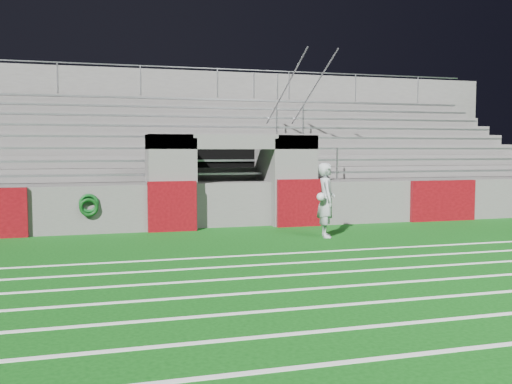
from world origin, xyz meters
name	(u,v)px	position (x,y,z in m)	size (l,w,h in m)	color
ground	(269,246)	(0.00, 0.00, 0.00)	(90.00, 90.00, 0.00)	#0B470E
field_markings	(374,302)	(0.00, -5.00, 0.01)	(28.00, 8.09, 0.01)	white
stadium_structure	(203,169)	(0.00, 7.97, 1.49)	(26.00, 8.48, 5.42)	#555351
goalkeeper_with_ball	(326,200)	(1.76, 0.90, 0.93)	(0.65, 0.76, 1.86)	#A3A7AD
hose_coil	(89,205)	(-3.93, 2.93, 0.76)	(0.51, 0.14, 0.59)	#0D4417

